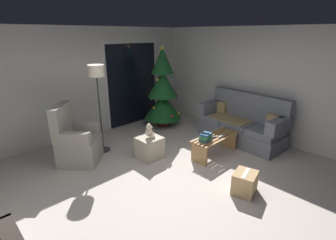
{
  "coord_description": "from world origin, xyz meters",
  "views": [
    {
      "loc": [
        -2.55,
        -2.38,
        2.35
      ],
      "look_at": [
        0.4,
        0.7,
        0.85
      ],
      "focal_mm": 26.54,
      "sensor_mm": 36.0,
      "label": 1
    }
  ],
  "objects_px": {
    "couch": "(242,124)",
    "cardboard_box_taped_mid_floor": "(245,183)",
    "remote_silver": "(221,136)",
    "coffee_table": "(215,143)",
    "cell_phone": "(205,133)",
    "book_stack": "(206,137)",
    "teddy_bear_chestnut_by_tree": "(149,132)",
    "christmas_tree": "(163,92)",
    "ottoman": "(149,148)",
    "armchair": "(77,142)",
    "remote_graphite": "(213,137)",
    "floor_lamp": "(97,79)",
    "teddy_bear_cream": "(150,132)"
  },
  "relations": [
    {
      "from": "remote_silver",
      "to": "cell_phone",
      "type": "relative_size",
      "value": 1.08
    },
    {
      "from": "coffee_table",
      "to": "book_stack",
      "type": "xyz_separation_m",
      "value": [
        -0.31,
        0.01,
        0.21
      ]
    },
    {
      "from": "teddy_bear_cream",
      "to": "remote_silver",
      "type": "bearing_deg",
      "value": -40.05
    },
    {
      "from": "teddy_bear_chestnut_by_tree",
      "to": "remote_graphite",
      "type": "bearing_deg",
      "value": -81.07
    },
    {
      "from": "book_stack",
      "to": "remote_silver",
      "type": "bearing_deg",
      "value": -14.19
    },
    {
      "from": "cell_phone",
      "to": "ottoman",
      "type": "relative_size",
      "value": 0.33
    },
    {
      "from": "couch",
      "to": "armchair",
      "type": "distance_m",
      "value": 3.55
    },
    {
      "from": "remote_graphite",
      "to": "cell_phone",
      "type": "relative_size",
      "value": 1.08
    },
    {
      "from": "couch",
      "to": "christmas_tree",
      "type": "xyz_separation_m",
      "value": [
        -0.64,
        1.96,
        0.52
      ]
    },
    {
      "from": "couch",
      "to": "book_stack",
      "type": "relative_size",
      "value": 7.11
    },
    {
      "from": "armchair",
      "to": "cell_phone",
      "type": "bearing_deg",
      "value": -42.5
    },
    {
      "from": "floor_lamp",
      "to": "cardboard_box_taped_mid_floor",
      "type": "xyz_separation_m",
      "value": [
        0.83,
        -2.82,
        -1.34
      ]
    },
    {
      "from": "remote_graphite",
      "to": "remote_silver",
      "type": "height_order",
      "value": "same"
    },
    {
      "from": "teddy_bear_cream",
      "to": "cardboard_box_taped_mid_floor",
      "type": "bearing_deg",
      "value": -80.33
    },
    {
      "from": "coffee_table",
      "to": "remote_silver",
      "type": "distance_m",
      "value": 0.18
    },
    {
      "from": "couch",
      "to": "ottoman",
      "type": "relative_size",
      "value": 4.51
    },
    {
      "from": "christmas_tree",
      "to": "armchair",
      "type": "relative_size",
      "value": 1.85
    },
    {
      "from": "teddy_bear_chestnut_by_tree",
      "to": "floor_lamp",
      "type": "bearing_deg",
      "value": 174.85
    },
    {
      "from": "christmas_tree",
      "to": "teddy_bear_chestnut_by_tree",
      "type": "relative_size",
      "value": 7.33
    },
    {
      "from": "armchair",
      "to": "ottoman",
      "type": "xyz_separation_m",
      "value": [
        1.09,
        -0.83,
        -0.19
      ]
    },
    {
      "from": "cardboard_box_taped_mid_floor",
      "to": "book_stack",
      "type": "bearing_deg",
      "value": 70.41
    },
    {
      "from": "remote_silver",
      "to": "armchair",
      "type": "height_order",
      "value": "armchair"
    },
    {
      "from": "coffee_table",
      "to": "remote_silver",
      "type": "height_order",
      "value": "remote_silver"
    },
    {
      "from": "book_stack",
      "to": "christmas_tree",
      "type": "distance_m",
      "value": 2.16
    },
    {
      "from": "remote_silver",
      "to": "armchair",
      "type": "distance_m",
      "value": 2.79
    },
    {
      "from": "armchair",
      "to": "teddy_bear_cream",
      "type": "bearing_deg",
      "value": -37.27
    },
    {
      "from": "christmas_tree",
      "to": "ottoman",
      "type": "relative_size",
      "value": 4.75
    },
    {
      "from": "coffee_table",
      "to": "remote_graphite",
      "type": "height_order",
      "value": "remote_graphite"
    },
    {
      "from": "cell_phone",
      "to": "teddy_bear_cream",
      "type": "bearing_deg",
      "value": 104.65
    },
    {
      "from": "cell_phone",
      "to": "christmas_tree",
      "type": "height_order",
      "value": "christmas_tree"
    },
    {
      "from": "cardboard_box_taped_mid_floor",
      "to": "remote_graphite",
      "type": "bearing_deg",
      "value": 60.79
    },
    {
      "from": "teddy_bear_cream",
      "to": "teddy_bear_chestnut_by_tree",
      "type": "distance_m",
      "value": 1.14
    },
    {
      "from": "book_stack",
      "to": "armchair",
      "type": "distance_m",
      "value": 2.45
    },
    {
      "from": "floor_lamp",
      "to": "teddy_bear_cream",
      "type": "xyz_separation_m",
      "value": [
        0.51,
        -0.93,
        -0.95
      ]
    },
    {
      "from": "christmas_tree",
      "to": "armchair",
      "type": "xyz_separation_m",
      "value": [
        -2.52,
        -0.33,
        -0.52
      ]
    },
    {
      "from": "coffee_table",
      "to": "cardboard_box_taped_mid_floor",
      "type": "relative_size",
      "value": 2.47
    },
    {
      "from": "book_stack",
      "to": "cell_phone",
      "type": "height_order",
      "value": "cell_phone"
    },
    {
      "from": "floor_lamp",
      "to": "cardboard_box_taped_mid_floor",
      "type": "distance_m",
      "value": 3.23
    },
    {
      "from": "couch",
      "to": "cardboard_box_taped_mid_floor",
      "type": "height_order",
      "value": "couch"
    },
    {
      "from": "remote_silver",
      "to": "teddy_bear_chestnut_by_tree",
      "type": "distance_m",
      "value": 1.81
    },
    {
      "from": "teddy_bear_cream",
      "to": "remote_graphite",
      "type": "bearing_deg",
      "value": -41.89
    },
    {
      "from": "ottoman",
      "to": "teddy_bear_cream",
      "type": "height_order",
      "value": "teddy_bear_cream"
    },
    {
      "from": "couch",
      "to": "remote_silver",
      "type": "height_order",
      "value": "couch"
    },
    {
      "from": "floor_lamp",
      "to": "cell_phone",
      "type": "bearing_deg",
      "value": -55.26
    },
    {
      "from": "coffee_table",
      "to": "cell_phone",
      "type": "bearing_deg",
      "value": 178.17
    },
    {
      "from": "couch",
      "to": "teddy_bear_chestnut_by_tree",
      "type": "relative_size",
      "value": 6.95
    },
    {
      "from": "remote_graphite",
      "to": "floor_lamp",
      "type": "relative_size",
      "value": 0.09
    },
    {
      "from": "book_stack",
      "to": "cell_phone",
      "type": "distance_m",
      "value": 0.08
    },
    {
      "from": "couch",
      "to": "book_stack",
      "type": "xyz_separation_m",
      "value": [
        -1.35,
        -0.02,
        0.08
      ]
    },
    {
      "from": "coffee_table",
      "to": "book_stack",
      "type": "relative_size",
      "value": 3.94
    }
  ]
}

